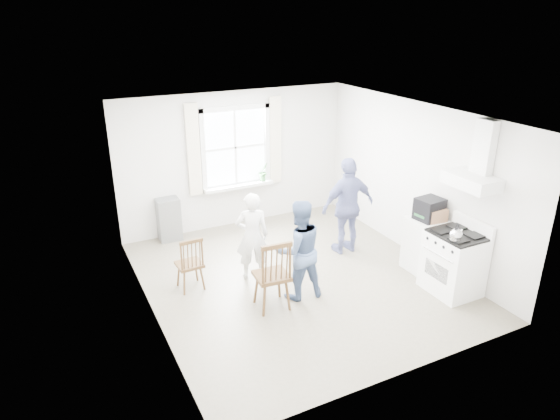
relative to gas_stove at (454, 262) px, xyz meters
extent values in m
cube|color=#756D5A|center=(-1.91, 1.35, -0.49)|extent=(4.62, 5.12, 0.02)
cube|color=beige|center=(-1.91, 3.87, 0.82)|extent=(4.62, 0.04, 2.64)
cube|color=beige|center=(-1.91, -1.17, 0.82)|extent=(4.62, 0.04, 2.64)
cube|color=beige|center=(-4.18, 1.35, 0.82)|extent=(0.04, 5.12, 2.64)
cube|color=beige|center=(0.36, 1.35, 0.82)|extent=(0.04, 5.12, 2.64)
cube|color=white|center=(-1.91, 1.35, 2.13)|extent=(4.62, 5.12, 0.02)
cube|color=white|center=(-1.91, 3.83, 1.07)|extent=(1.20, 0.02, 1.40)
cube|color=silver|center=(-1.91, 3.80, 1.81)|extent=(1.38, 0.09, 0.09)
cube|color=silver|center=(-1.91, 3.80, 0.32)|extent=(1.38, 0.09, 0.09)
cube|color=silver|center=(-2.56, 3.80, 1.07)|extent=(0.09, 0.09, 1.58)
cube|color=silver|center=(-1.27, 3.80, 1.07)|extent=(0.09, 0.09, 1.58)
cube|color=silver|center=(-1.91, 3.73, 0.34)|extent=(1.38, 0.24, 0.06)
cube|color=beige|center=(-2.73, 3.79, 1.12)|extent=(0.24, 0.05, 1.70)
cube|color=beige|center=(-1.09, 3.79, 1.12)|extent=(0.24, 0.05, 1.70)
cube|color=silver|center=(0.11, 0.00, 1.26)|extent=(0.45, 0.76, 0.18)
cube|color=silver|center=(0.26, 0.00, 1.73)|extent=(0.14, 0.30, 0.76)
cube|color=slate|center=(-3.31, 3.68, -0.08)|extent=(0.40, 0.30, 0.80)
cube|color=white|center=(-0.01, 0.00, -0.02)|extent=(0.65, 0.76, 0.92)
cube|color=black|center=(-0.01, 0.00, 0.45)|extent=(0.61, 0.72, 0.03)
cube|color=white|center=(0.29, 0.00, 0.54)|extent=(0.06, 0.76, 0.20)
cylinder|color=silver|center=(-0.35, 0.00, 0.22)|extent=(0.02, 0.61, 0.02)
sphere|color=silver|center=(-0.21, -0.16, 0.56)|extent=(0.18, 0.18, 0.18)
cylinder|color=silver|center=(-0.21, -0.16, 0.50)|extent=(0.16, 0.16, 0.04)
torus|color=black|center=(-0.21, -0.16, 0.66)|extent=(0.11, 0.05, 0.11)
cube|color=silver|center=(0.07, 0.70, -0.03)|extent=(0.50, 0.55, 0.90)
cube|color=black|center=(0.07, 0.69, 0.51)|extent=(0.42, 0.38, 0.18)
cube|color=black|center=(0.07, 0.69, 0.68)|extent=(0.42, 0.38, 0.16)
cube|color=#9E6F4C|center=(0.11, 0.59, 0.52)|extent=(0.33, 0.25, 0.20)
cube|color=#442C16|center=(-3.49, 1.84, -0.08)|extent=(0.39, 0.37, 0.04)
cube|color=#442C16|center=(-3.48, 1.68, 0.16)|extent=(0.36, 0.07, 0.48)
cylinder|color=#442C16|center=(-3.49, 1.84, -0.29)|extent=(0.03, 0.03, 0.38)
cube|color=#442C16|center=(-2.60, 0.82, 0.01)|extent=(0.49, 0.47, 0.06)
cube|color=#442C16|center=(-2.62, 0.63, 0.31)|extent=(0.44, 0.10, 0.59)
cylinder|color=#442C16|center=(-2.60, 0.82, -0.25)|extent=(0.04, 0.04, 0.47)
imported|color=silver|center=(-2.50, 1.72, 0.23)|extent=(0.65, 0.65, 1.42)
imported|color=#4B618B|center=(-2.13, 0.91, 0.27)|extent=(0.79, 0.79, 1.51)
imported|color=navy|center=(-0.67, 1.84, 0.37)|extent=(1.00, 1.00, 1.70)
imported|color=#306D30|center=(-1.39, 3.71, 0.55)|extent=(0.24, 0.24, 0.36)
camera|label=1|loc=(-5.24, -4.71, 3.49)|focal=32.00mm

